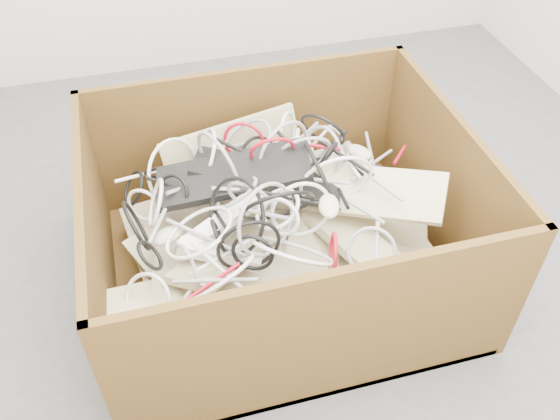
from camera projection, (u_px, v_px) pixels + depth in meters
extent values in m
plane|color=#4A4A4C|center=(316.00, 252.00, 2.21)|extent=(3.00, 3.00, 0.00)
cube|color=#3F270F|center=(281.00, 272.00, 2.12)|extent=(1.19, 0.99, 0.03)
cube|color=#3F270F|center=(248.00, 134.00, 2.28)|extent=(1.19, 0.03, 0.56)
cube|color=#3F270F|center=(329.00, 340.00, 1.60)|extent=(1.19, 0.02, 0.56)
cube|color=#3F270F|center=(445.00, 188.00, 2.05)|extent=(0.03, 0.94, 0.56)
cube|color=#3F270F|center=(99.00, 253.00, 1.83)|extent=(0.02, 0.94, 0.56)
cube|color=tan|center=(280.00, 255.00, 2.08)|extent=(1.04, 0.90, 0.19)
cube|color=tan|center=(256.00, 259.00, 1.96)|extent=(0.75, 0.67, 0.20)
cube|color=#C1B488|center=(198.00, 223.00, 2.05)|extent=(0.52, 0.38, 0.11)
cube|color=#C1B488|center=(362.00, 213.00, 2.09)|extent=(0.49, 0.38, 0.21)
cube|color=#C1B488|center=(309.00, 274.00, 1.90)|extent=(0.37, 0.51, 0.14)
cube|color=#C1B488|center=(171.00, 297.00, 1.75)|extent=(0.52, 0.24, 0.14)
cube|color=#C1B488|center=(368.00, 252.00, 1.88)|extent=(0.32, 0.52, 0.12)
cube|color=#C1B488|center=(232.00, 147.00, 2.11)|extent=(0.51, 0.13, 0.22)
cube|color=#C1B488|center=(237.00, 246.00, 1.87)|extent=(0.48, 0.45, 0.18)
cube|color=#C1B488|center=(369.00, 192.00, 1.95)|extent=(0.49, 0.42, 0.18)
cube|color=black|center=(267.00, 178.00, 1.96)|extent=(0.52, 0.35, 0.14)
cube|color=black|center=(233.00, 175.00, 1.88)|extent=(0.51, 0.26, 0.14)
ellipsoid|color=#C0B99A|center=(168.00, 235.00, 1.79)|extent=(0.12, 0.10, 0.04)
ellipsoid|color=#C0B99A|center=(359.00, 152.00, 2.08)|extent=(0.10, 0.12, 0.04)
ellipsoid|color=#C0B99A|center=(252.00, 314.00, 1.63)|extent=(0.11, 0.08, 0.04)
ellipsoid|color=#C0B99A|center=(329.00, 206.00, 1.72)|extent=(0.08, 0.11, 0.04)
ellipsoid|color=#C0B99A|center=(241.00, 170.00, 1.92)|extent=(0.11, 0.11, 0.04)
cube|color=white|center=(222.00, 222.00, 1.80)|extent=(0.29, 0.16, 0.12)
cube|color=white|center=(220.00, 254.00, 1.76)|extent=(0.25, 0.14, 0.08)
cube|color=#0E0CC1|center=(380.00, 173.00, 1.97)|extent=(0.06, 0.06, 0.03)
torus|color=#A00B1A|center=(244.00, 142.00, 2.04)|extent=(0.19, 0.11, 0.21)
torus|color=gray|center=(251.00, 198.00, 1.76)|extent=(0.15, 0.15, 0.17)
torus|color=black|center=(322.00, 176.00, 1.86)|extent=(0.14, 0.34, 0.32)
torus|color=silver|center=(298.00, 154.00, 2.04)|extent=(0.13, 0.17, 0.14)
torus|color=silver|center=(144.00, 205.00, 1.93)|extent=(0.15, 0.11, 0.17)
torus|color=gray|center=(187.00, 272.00, 1.72)|extent=(0.08, 0.23, 0.24)
torus|color=black|center=(236.00, 216.00, 1.72)|extent=(0.21, 0.26, 0.21)
torus|color=silver|center=(244.00, 156.00, 2.00)|extent=(0.22, 0.16, 0.18)
torus|color=black|center=(278.00, 206.00, 1.71)|extent=(0.27, 0.14, 0.24)
torus|color=black|center=(323.00, 130.00, 2.08)|extent=(0.20, 0.16, 0.22)
torus|color=black|center=(173.00, 192.00, 1.85)|extent=(0.13, 0.10, 0.14)
torus|color=black|center=(137.00, 226.00, 1.81)|extent=(0.08, 0.24, 0.23)
torus|color=gray|center=(237.00, 192.00, 1.82)|extent=(0.20, 0.20, 0.11)
torus|color=silver|center=(277.00, 209.00, 1.74)|extent=(0.19, 0.21, 0.12)
torus|color=black|center=(218.00, 236.00, 1.73)|extent=(0.05, 0.12, 0.12)
torus|color=black|center=(327.00, 156.00, 1.98)|extent=(0.13, 0.11, 0.15)
torus|color=#A00B1A|center=(272.00, 150.00, 1.87)|extent=(0.20, 0.09, 0.19)
torus|color=black|center=(150.00, 255.00, 1.72)|extent=(0.09, 0.14, 0.12)
torus|color=silver|center=(292.00, 251.00, 1.68)|extent=(0.30, 0.25, 0.23)
torus|color=silver|center=(336.00, 181.00, 1.86)|extent=(0.30, 0.09, 0.30)
torus|color=gray|center=(219.00, 166.00, 1.91)|extent=(0.13, 0.24, 0.26)
torus|color=black|center=(166.00, 172.00, 2.02)|extent=(0.20, 0.13, 0.16)
torus|color=black|center=(249.00, 246.00, 1.69)|extent=(0.24, 0.02, 0.24)
torus|color=silver|center=(199.00, 232.00, 1.72)|extent=(0.26, 0.26, 0.13)
torus|color=silver|center=(219.00, 277.00, 1.64)|extent=(0.29, 0.20, 0.25)
torus|color=silver|center=(280.00, 217.00, 1.69)|extent=(0.13, 0.13, 0.17)
torus|color=silver|center=(174.00, 172.00, 1.99)|extent=(0.19, 0.24, 0.28)
torus|color=black|center=(259.00, 154.00, 2.05)|extent=(0.15, 0.08, 0.13)
torus|color=gray|center=(245.00, 144.00, 1.98)|extent=(0.24, 0.29, 0.17)
torus|color=silver|center=(203.00, 161.00, 2.00)|extent=(0.15, 0.32, 0.29)
torus|color=gray|center=(324.00, 153.00, 2.12)|extent=(0.26, 0.15, 0.23)
torus|color=gray|center=(305.00, 151.00, 1.94)|extent=(0.23, 0.11, 0.21)
torus|color=silver|center=(301.00, 210.00, 1.77)|extent=(0.26, 0.06, 0.26)
torus|color=gray|center=(321.00, 153.00, 2.04)|extent=(0.13, 0.25, 0.24)
torus|color=gray|center=(267.00, 220.00, 1.69)|extent=(0.27, 0.19, 0.31)
torus|color=black|center=(253.00, 253.00, 1.65)|extent=(0.15, 0.09, 0.17)
torus|color=#A00B1A|center=(333.00, 256.00, 1.68)|extent=(0.07, 0.18, 0.19)
torus|color=gray|center=(371.00, 252.00, 1.70)|extent=(0.19, 0.17, 0.13)
torus|color=silver|center=(287.00, 136.00, 2.06)|extent=(0.14, 0.21, 0.24)
torus|color=black|center=(134.00, 189.00, 1.99)|extent=(0.11, 0.17, 0.15)
torus|color=gray|center=(283.00, 153.00, 1.96)|extent=(0.28, 0.17, 0.32)
torus|color=silver|center=(148.00, 299.00, 1.68)|extent=(0.15, 0.17, 0.18)
torus|color=silver|center=(156.00, 203.00, 1.80)|extent=(0.08, 0.17, 0.17)
cylinder|color=#A00B1A|center=(201.00, 290.00, 1.60)|extent=(0.24, 0.10, 0.07)
cylinder|color=silver|center=(228.00, 275.00, 1.65)|extent=(0.17, 0.25, 0.09)
cylinder|color=#A00B1A|center=(400.00, 155.00, 2.08)|extent=(0.09, 0.10, 0.02)
cylinder|color=#A00B1A|center=(311.00, 145.00, 1.97)|extent=(0.18, 0.10, 0.01)
cylinder|color=silver|center=(349.00, 163.00, 1.96)|extent=(0.05, 0.14, 0.05)
cylinder|color=black|center=(217.00, 213.00, 1.80)|extent=(0.04, 0.23, 0.09)
cylinder|color=gray|center=(269.00, 215.00, 1.72)|extent=(0.17, 0.09, 0.03)
cylinder|color=gray|center=(299.00, 139.00, 2.09)|extent=(0.19, 0.16, 0.02)
cylinder|color=gray|center=(158.00, 225.00, 1.76)|extent=(0.08, 0.12, 0.03)
cylinder|color=black|center=(343.00, 198.00, 1.84)|extent=(0.03, 0.13, 0.05)
cylinder|color=silver|center=(293.00, 161.00, 1.90)|extent=(0.12, 0.26, 0.07)
cylinder|color=gray|center=(250.00, 142.00, 2.12)|extent=(0.17, 0.12, 0.08)
cylinder|color=silver|center=(273.00, 150.00, 2.04)|extent=(0.09, 0.14, 0.02)
cylinder|color=silver|center=(221.00, 257.00, 1.71)|extent=(0.20, 0.10, 0.02)
cylinder|color=gray|center=(198.00, 183.00, 1.92)|extent=(0.22, 0.16, 0.09)
cylinder|color=black|center=(244.00, 153.00, 1.91)|extent=(0.19, 0.19, 0.04)
cylinder|color=gray|center=(370.00, 149.00, 2.14)|extent=(0.09, 0.25, 0.06)
cylinder|color=gray|center=(387.00, 189.00, 1.87)|extent=(0.07, 0.12, 0.03)
cylinder|color=gray|center=(365.00, 211.00, 1.82)|extent=(0.08, 0.14, 0.03)
cylinder|color=gray|center=(206.00, 238.00, 1.74)|extent=(0.21, 0.22, 0.02)
cylinder|color=black|center=(327.00, 150.00, 2.01)|extent=(0.18, 0.11, 0.07)
cylinder|color=gray|center=(239.00, 190.00, 1.82)|extent=(0.16, 0.05, 0.03)
cylinder|color=black|center=(346.00, 158.00, 1.94)|extent=(0.15, 0.16, 0.07)
cylinder|color=gray|center=(329.00, 181.00, 1.88)|extent=(0.12, 0.05, 0.02)
cylinder|color=black|center=(343.00, 157.00, 2.02)|extent=(0.07, 0.23, 0.03)
cylinder|color=black|center=(289.00, 198.00, 1.74)|extent=(0.20, 0.12, 0.02)
cylinder|color=silver|center=(317.00, 140.00, 2.18)|extent=(0.17, 0.17, 0.02)
cylinder|color=black|center=(211.00, 164.00, 2.01)|extent=(0.26, 0.03, 0.02)
cylinder|color=gray|center=(377.00, 246.00, 1.68)|extent=(0.08, 0.16, 0.04)
cylinder|color=gray|center=(382.00, 157.00, 2.14)|extent=(0.11, 0.08, 0.03)
cylinder|color=gray|center=(215.00, 281.00, 1.61)|extent=(0.22, 0.11, 0.07)
cylinder|color=black|center=(294.00, 150.00, 1.92)|extent=(0.08, 0.19, 0.06)
cylinder|color=silver|center=(147.00, 173.00, 2.00)|extent=(0.22, 0.10, 0.06)
cylinder|color=black|center=(167.00, 184.00, 1.88)|extent=(0.13, 0.09, 0.03)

